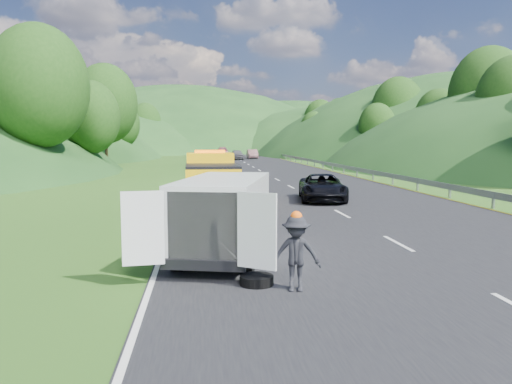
{
  "coord_description": "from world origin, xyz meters",
  "views": [
    {
      "loc": [
        -2.79,
        -16.07,
        3.1
      ],
      "look_at": [
        -0.94,
        0.94,
        1.3
      ],
      "focal_mm": 35.0,
      "sensor_mm": 36.0,
      "label": 1
    }
  ],
  "objects": [
    {
      "name": "passing_suv",
      "position": [
        3.27,
        8.59,
        0.0
      ],
      "size": [
        2.93,
        5.09,
        1.34
      ],
      "primitive_type": "imported",
      "rotation": [
        0.0,
        0.0,
        -0.15
      ],
      "color": "black",
      "rests_on": "ground"
    },
    {
      "name": "dist_car_d",
      "position": [
        4.98,
        104.22,
        0.0
      ],
      "size": [
        1.84,
        4.56,
        1.55
      ],
      "primitive_type": "imported",
      "color": "brown",
      "rests_on": "ground"
    },
    {
      "name": "dist_car_b",
      "position": [
        5.48,
        65.59,
        0.0
      ],
      "size": [
        1.57,
        4.51,
        1.49
      ],
      "primitive_type": "imported",
      "color": "brown",
      "rests_on": "ground"
    },
    {
      "name": "tree_line_right",
      "position": [
        23.0,
        60.0,
        0.0
      ],
      "size": [
        14.0,
        140.0,
        14.0
      ],
      "primitive_type": null,
      "color": "#264C16",
      "rests_on": "ground"
    },
    {
      "name": "suitcase",
      "position": [
        -5.01,
        1.29,
        0.27
      ],
      "size": [
        0.34,
        0.2,
        0.53
      ],
      "primitive_type": "cube",
      "rotation": [
        0.0,
        0.0,
        -0.05
      ],
      "color": "#63634A",
      "rests_on": "ground"
    },
    {
      "name": "tree_line_left",
      "position": [
        -19.0,
        60.0,
        0.0
      ],
      "size": [
        14.0,
        140.0,
        14.0
      ],
      "primitive_type": null,
      "color": "#264C16",
      "rests_on": "ground"
    },
    {
      "name": "worker",
      "position": [
        -0.91,
        -6.29,
        0.0
      ],
      "size": [
        1.09,
        0.74,
        1.56
      ],
      "primitive_type": "imported",
      "rotation": [
        0.0,
        0.0,
        -0.16
      ],
      "color": "black",
      "rests_on": "ground"
    },
    {
      "name": "guardrail",
      "position": [
        10.3,
        52.5,
        0.0
      ],
      "size": [
        0.06,
        140.0,
        1.52
      ],
      "primitive_type": "cube",
      "color": "gray",
      "rests_on": "ground"
    },
    {
      "name": "child",
      "position": [
        -1.64,
        0.18,
        0.0
      ],
      "size": [
        0.53,
        0.46,
        0.94
      ],
      "primitive_type": "imported",
      "rotation": [
        0.0,
        0.0,
        -0.26
      ],
      "color": "tan",
      "rests_on": "ground"
    },
    {
      "name": "dist_car_c",
      "position": [
        1.61,
        89.35,
        0.0
      ],
      "size": [
        2.16,
        5.31,
        1.54
      ],
      "primitive_type": "imported",
      "color": "#89444B",
      "rests_on": "ground"
    },
    {
      "name": "woman",
      "position": [
        -3.26,
        0.68,
        0.0
      ],
      "size": [
        0.65,
        0.75,
        1.71
      ],
      "primitive_type": "imported",
      "rotation": [
        0.0,
        0.0,
        1.95
      ],
      "color": "white",
      "rests_on": "ground"
    },
    {
      "name": "road_surface",
      "position": [
        3.0,
        40.0,
        0.01
      ],
      "size": [
        14.0,
        200.0,
        0.02
      ],
      "primitive_type": "cube",
      "color": "black",
      "rests_on": "ground"
    },
    {
      "name": "dist_car_a",
      "position": [
        2.68,
        61.56,
        0.0
      ],
      "size": [
        1.84,
        4.56,
        1.55
      ],
      "primitive_type": "imported",
      "color": "#4B4A4F",
      "rests_on": "ground"
    },
    {
      "name": "tow_truck",
      "position": [
        -2.38,
        6.97,
        1.28
      ],
      "size": [
        2.43,
        6.12,
        2.61
      ],
      "rotation": [
        0.0,
        0.0,
        0.02
      ],
      "color": "black",
      "rests_on": "ground"
    },
    {
      "name": "white_van",
      "position": [
        -2.2,
        -2.98,
        1.19
      ],
      "size": [
        3.82,
        6.34,
        2.11
      ],
      "rotation": [
        0.0,
        0.0,
        -0.23
      ],
      "color": "black",
      "rests_on": "ground"
    },
    {
      "name": "spare_tire",
      "position": [
        -1.66,
        -5.77,
        0.0
      ],
      "size": [
        0.73,
        0.73,
        0.2
      ],
      "primitive_type": "cylinder",
      "color": "black",
      "rests_on": "ground"
    },
    {
      "name": "hills_backdrop",
      "position": [
        6.5,
        134.7,
        0.0
      ],
      "size": [
        201.0,
        288.6,
        44.0
      ],
      "primitive_type": null,
      "color": "#2D5B23",
      "rests_on": "ground"
    },
    {
      "name": "ground",
      "position": [
        0.0,
        0.0,
        0.0
      ],
      "size": [
        320.0,
        320.0,
        0.0
      ],
      "primitive_type": "plane",
      "color": "#38661E",
      "rests_on": "ground"
    }
  ]
}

